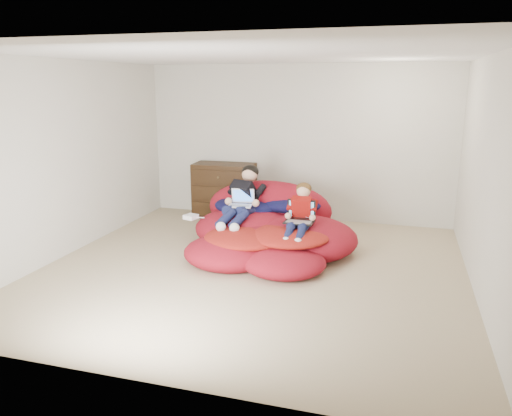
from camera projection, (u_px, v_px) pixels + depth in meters
The scene contains 9 objects.
room_shell at pixel (253, 252), 6.02m from camera, with size 5.10×5.10×2.77m.
dresser at pixel (224, 190), 8.36m from camera, with size 1.02×0.58×0.90m.
beanbag_pile at pixel (269, 230), 6.78m from camera, with size 2.30×2.33×0.88m.
cream_pillow at pixel (251, 189), 7.63m from camera, with size 0.44×0.28×0.28m, color beige.
older_boy at pixel (244, 196), 6.90m from camera, with size 0.43×1.17×0.71m.
younger_boy at pixel (300, 212), 6.32m from camera, with size 0.27×0.84×0.64m.
laptop_white at pixel (241, 201), 6.82m from camera, with size 0.34×0.33×0.22m.
laptop_black at pixel (300, 216), 6.32m from camera, with size 0.37×0.30×0.27m.
power_adapter at pixel (191, 217), 6.83m from camera, with size 0.16×0.16×0.06m, color white.
Camera 1 is at (1.65, -5.47, 2.20)m, focal length 35.00 mm.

